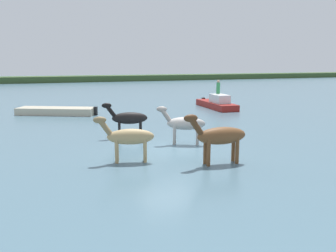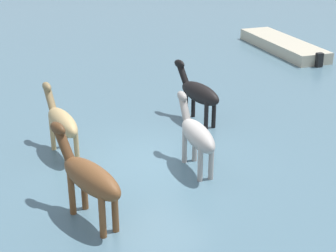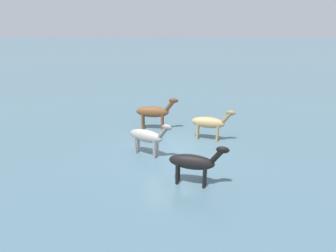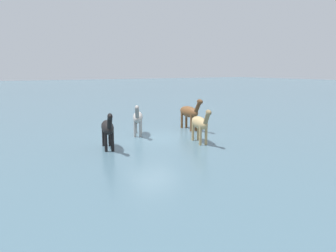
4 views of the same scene
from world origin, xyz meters
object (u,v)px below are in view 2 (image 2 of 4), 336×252
at_px(horse_lead, 62,122).
at_px(horse_pinto_flank, 89,177).
at_px(horse_chestnut_trailing, 198,93).
at_px(boat_dinghy_port, 283,47).
at_px(horse_mid_herd, 197,134).

distance_m(horse_lead, horse_pinto_flank, 3.51).
bearing_deg(horse_pinto_flank, horse_chestnut_trailing, -66.58).
bearing_deg(horse_lead, horse_chestnut_trailing, -89.02).
bearing_deg(boat_dinghy_port, horse_lead, 123.91).
relative_size(horse_lead, boat_dinghy_port, 0.40).
relative_size(horse_mid_herd, horse_pinto_flank, 0.88).
bearing_deg(horse_pinto_flank, horse_lead, -20.90).
height_order(horse_chestnut_trailing, horse_pinto_flank, horse_pinto_flank).
bearing_deg(horse_chestnut_trailing, horse_lead, 88.34).
height_order(horse_pinto_flank, boat_dinghy_port, horse_pinto_flank).
relative_size(horse_mid_herd, horse_lead, 0.96).
distance_m(horse_chestnut_trailing, horse_lead, 4.56).
height_order(horse_mid_herd, horse_pinto_flank, horse_pinto_flank).
relative_size(horse_chestnut_trailing, boat_dinghy_port, 0.40).
distance_m(horse_pinto_flank, boat_dinghy_port, 16.50).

